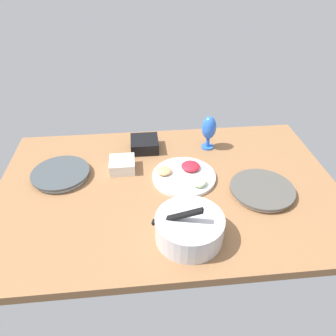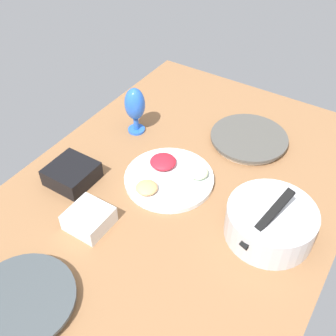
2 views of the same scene
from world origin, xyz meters
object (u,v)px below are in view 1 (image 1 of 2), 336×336
Objects in this scene: mixing_bowl at (189,227)px; square_bowl_black at (145,144)px; dinner_plate_left at (262,190)px; dinner_plate_right at (61,174)px; hurricane_glass_blue at (209,129)px; square_bowl_white at (122,164)px; fruit_platter at (184,175)px.

mixing_bowl reaches higher than square_bowl_black.
dinner_plate_right is (93.39, -21.29, 0.10)cm from dinner_plate_left.
hurricane_glass_blue is at bearing 176.99° from square_bowl_black.
fruit_platter is at bearing 161.75° from square_bowl_white.
dinner_plate_left is 66.72cm from square_bowl_black.
dinner_plate_right is 79.17cm from hurricane_glass_blue.
hurricane_glass_blue reaches higher than fruit_platter.
square_bowl_white reaches higher than dinner_plate_left.
square_bowl_white is at bearing 18.96° from hurricane_glass_blue.
hurricane_glass_blue is 1.29× the size of square_bowl_black.
hurricane_glass_blue reaches higher than square_bowl_black.
square_bowl_black is (-41.62, -20.77, 1.91)cm from dinner_plate_right.
fruit_platter is at bearing 57.36° from hurricane_glass_blue.
fruit_platter is at bearing -23.17° from dinner_plate_left.
hurricane_glass_blue reaches higher than dinner_plate_left.
mixing_bowl is at bearing 72.41° from hurricane_glass_blue.
square_bowl_black is at bearing -56.84° from fruit_platter.
square_bowl_white is at bearing -20.90° from dinner_plate_left.
dinner_plate_right is 1.46× the size of hurricane_glass_blue.
fruit_platter is at bearing -95.41° from mixing_bowl.
dinner_plate_left is at bearing 159.10° from square_bowl_white.
dinner_plate_left is 1.53× the size of hurricane_glass_blue.
hurricane_glass_blue is 49.82cm from square_bowl_white.
hurricane_glass_blue is at bearing -161.04° from square_bowl_white.
mixing_bowl is 66.72cm from hurricane_glass_blue.
square_bowl_white is at bearing 56.30° from square_bowl_black.
dinner_plate_right is 29.97cm from square_bowl_white.
mixing_bowl reaches higher than dinner_plate_right.
mixing_bowl is 2.22× the size of square_bowl_white.
hurricane_glass_blue reaches higher than mixing_bowl.
dinner_plate_left is 95.78cm from dinner_plate_right.
dinner_plate_left is 44.92cm from hurricane_glass_blue.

